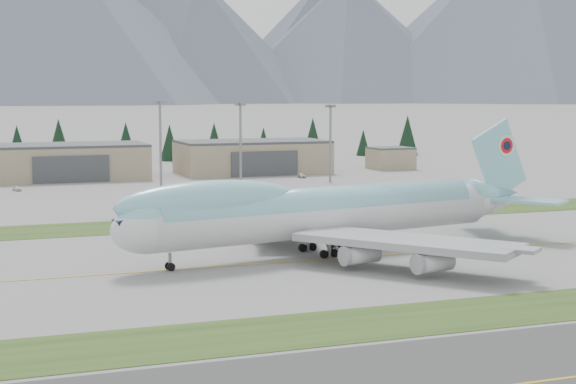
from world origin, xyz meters
name	(u,v)px	position (x,y,z in m)	size (l,w,h in m)	color
ground	(268,264)	(0.00, 0.00, 0.00)	(7000.00, 7000.00, 0.00)	slate
grass_strip_near	(373,323)	(0.00, -38.00, 0.00)	(400.00, 14.00, 0.08)	#294318
grass_strip_far	(197,223)	(0.00, 45.00, 0.00)	(400.00, 18.00, 0.08)	#294318
taxiway_line_main	(268,264)	(0.00, 0.00, 0.00)	(400.00, 0.40, 0.02)	gold
boeing_747_freighter	(323,211)	(11.13, 4.69, 7.15)	(82.70, 69.95, 21.68)	silver
hangar_center	(67,161)	(-15.00, 149.90, 5.39)	(48.00, 26.60, 10.80)	gray
hangar_right	(252,157)	(45.00, 149.90, 5.39)	(48.00, 26.60, 10.80)	gray
control_shed	(391,158)	(95.00, 148.00, 3.80)	(14.00, 12.00, 7.60)	gray
floodlight_masts	(107,131)	(-8.09, 110.75, 16.32)	(148.82, 8.46, 24.71)	slate
service_vehicle_a	(17,191)	(-31.30, 119.96, 0.00)	(1.48, 3.66, 1.25)	silver
service_vehicle_b	(247,183)	(33.43, 118.98, 0.00)	(1.27, 3.63, 1.20)	#C3D134
service_vehicle_c	(302,178)	(54.45, 128.61, 0.00)	(1.86, 4.59, 1.33)	#ADAEB2
conifer_belt	(107,143)	(6.20, 211.20, 7.58)	(266.61, 17.40, 16.99)	black
mountain_ridge_front	(5,13)	(51.61, 2199.48, 223.55)	(4402.11, 1288.37, 523.05)	#45505C
mountain_ridge_rear	(40,23)	(188.27, 2900.00, 253.77)	(4458.45, 1065.24, 532.62)	#45505C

